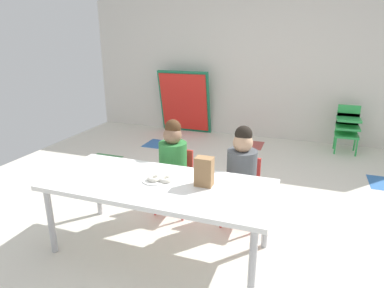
{
  "coord_description": "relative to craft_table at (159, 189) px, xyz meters",
  "views": [
    {
      "loc": [
        0.82,
        -2.73,
        1.65
      ],
      "look_at": [
        -0.01,
        -0.41,
        0.84
      ],
      "focal_mm": 31.05,
      "sensor_mm": 36.0,
      "label": 1
    }
  ],
  "objects": [
    {
      "name": "ground_plane",
      "position": [
        0.18,
        0.66,
        -0.55
      ],
      "size": [
        5.85,
        5.58,
        0.02
      ],
      "color": "silver"
    },
    {
      "name": "back_wall",
      "position": [
        0.19,
        3.45,
        0.68
      ],
      "size": [
        5.85,
        0.1,
        2.43
      ],
      "primitive_type": "cube",
      "color": "beige",
      "rests_on": "ground_plane"
    },
    {
      "name": "craft_table",
      "position": [
        0.0,
        0.0,
        0.0
      ],
      "size": [
        1.73,
        0.74,
        0.59
      ],
      "color": "white",
      "rests_on": "ground_plane"
    },
    {
      "name": "seated_child_near_camera",
      "position": [
        -0.13,
        0.6,
        0.02
      ],
      "size": [
        0.32,
        0.31,
        0.92
      ],
      "color": "red",
      "rests_on": "ground_plane"
    },
    {
      "name": "seated_child_middle_seat",
      "position": [
        0.52,
        0.6,
        0.02
      ],
      "size": [
        0.32,
        0.31,
        0.92
      ],
      "color": "red",
      "rests_on": "ground_plane"
    },
    {
      "name": "kid_chair_green_stack",
      "position": [
        1.57,
        3.07,
        -0.14
      ],
      "size": [
        0.32,
        0.3,
        0.68
      ],
      "color": "green",
      "rests_on": "ground_plane"
    },
    {
      "name": "folded_activity_table",
      "position": [
        -1.03,
        3.25,
        0.0
      ],
      "size": [
        0.9,
        0.29,
        1.09
      ],
      "color": "#19724C",
      "rests_on": "ground_plane"
    },
    {
      "name": "paper_bag_brown",
      "position": [
        0.34,
        0.07,
        0.16
      ],
      "size": [
        0.13,
        0.09,
        0.22
      ],
      "primitive_type": "cube",
      "color": "#9E754C",
      "rests_on": "craft_table"
    },
    {
      "name": "paper_plate_near_edge",
      "position": [
        -0.04,
        0.02,
        0.05
      ],
      "size": [
        0.18,
        0.18,
        0.01
      ],
      "primitive_type": "cylinder",
      "color": "white",
      "rests_on": "craft_table"
    },
    {
      "name": "donut_powdered_on_plate",
      "position": [
        -0.04,
        0.02,
        0.07
      ],
      "size": [
        0.1,
        0.1,
        0.03
      ],
      "primitive_type": "torus",
      "color": "white",
      "rests_on": "craft_table"
    },
    {
      "name": "donut_powdered_loose",
      "position": [
        0.04,
        0.05,
        0.07
      ],
      "size": [
        0.11,
        0.11,
        0.03
      ],
      "primitive_type": "torus",
      "color": "white",
      "rests_on": "craft_table"
    }
  ]
}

